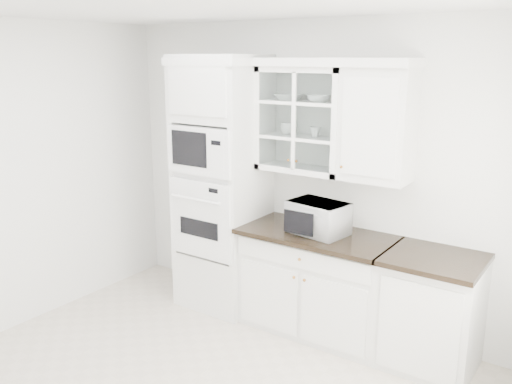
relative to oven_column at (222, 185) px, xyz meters
The scene contains 12 objects.
room_shell 1.37m from the oven_column, 52.79° to the right, with size 4.00×3.50×2.70m.
oven_column is the anchor object (origin of this frame).
base_cabinet_run 1.27m from the oven_column, ahead, with size 1.32×0.67×0.92m.
extra_base_cabinet 2.16m from the oven_column, ahead, with size 0.72×0.67×0.92m.
upper_cabinet_glass 1.03m from the oven_column, 12.10° to the left, with size 0.80×0.33×0.90m.
upper_cabinet_solid 1.60m from the oven_column, ahead, with size 0.55×0.33×0.90m, color white.
crown_molding 1.33m from the oven_column, 11.90° to the left, with size 2.14×0.38×0.07m, color white.
countertop_microwave 1.05m from the oven_column, ahead, with size 0.47×0.39×0.27m, color white.
bowl_a 1.07m from the oven_column, 13.65° to the left, with size 0.24×0.24×0.06m, color white.
bowl_b 1.26m from the oven_column, ahead, with size 0.19×0.19×0.06m, color white.
cup_a 0.86m from the oven_column, 14.88° to the left, with size 0.14×0.14×0.11m, color white.
cup_b 1.07m from the oven_column, 10.55° to the left, with size 0.10×0.10×0.09m, color white.
Camera 1 is at (2.35, -2.49, 2.39)m, focal length 38.00 mm.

